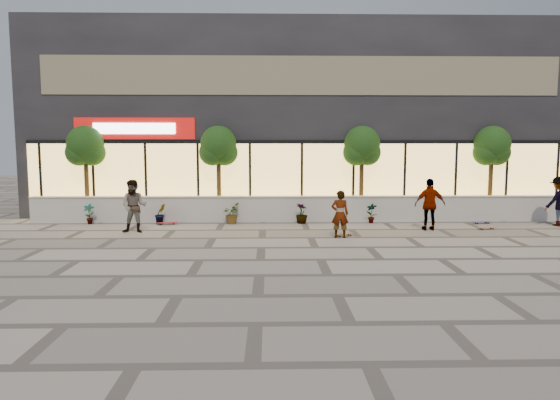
{
  "coord_description": "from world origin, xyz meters",
  "views": [
    {
      "loc": [
        -1.39,
        -13.2,
        3.03
      ],
      "look_at": [
        -1.04,
        3.07,
        1.3
      ],
      "focal_mm": 32.0,
      "sensor_mm": 36.0,
      "label": 1
    }
  ],
  "objects_px": {
    "tree_midwest": "(218,148)",
    "tree_mideast": "(362,148)",
    "skater_right_far": "(559,201)",
    "skateboard_right_near": "(487,227)",
    "skater_left": "(134,206)",
    "skateboard_left": "(167,223)",
    "tree_west": "(85,148)",
    "skateboard_center": "(344,234)",
    "skater_center": "(340,214)",
    "skateboard_right_far": "(482,222)",
    "skater_right_near": "(430,204)",
    "tree_east": "(492,148)"
  },
  "relations": [
    {
      "from": "tree_west",
      "to": "tree_east",
      "type": "height_order",
      "value": "same"
    },
    {
      "from": "skateboard_right_far",
      "to": "skateboard_right_near",
      "type": "bearing_deg",
      "value": -120.28
    },
    {
      "from": "tree_midwest",
      "to": "skater_right_far",
      "type": "height_order",
      "value": "tree_midwest"
    },
    {
      "from": "tree_midwest",
      "to": "skateboard_right_near",
      "type": "height_order",
      "value": "tree_midwest"
    },
    {
      "from": "tree_midwest",
      "to": "tree_mideast",
      "type": "xyz_separation_m",
      "value": [
        6.0,
        0.0,
        0.0
      ]
    },
    {
      "from": "tree_east",
      "to": "skater_right_near",
      "type": "bearing_deg",
      "value": -139.82
    },
    {
      "from": "skater_right_far",
      "to": "skateboard_right_near",
      "type": "relative_size",
      "value": 2.54
    },
    {
      "from": "skater_right_far",
      "to": "skateboard_center",
      "type": "distance_m",
      "value": 8.92
    },
    {
      "from": "tree_mideast",
      "to": "skateboard_left",
      "type": "bearing_deg",
      "value": -169.23
    },
    {
      "from": "skater_center",
      "to": "skater_right_far",
      "type": "bearing_deg",
      "value": -162.72
    },
    {
      "from": "tree_east",
      "to": "skateboard_left",
      "type": "height_order",
      "value": "tree_east"
    },
    {
      "from": "tree_mideast",
      "to": "skater_right_near",
      "type": "relative_size",
      "value": 2.07
    },
    {
      "from": "tree_mideast",
      "to": "tree_west",
      "type": "bearing_deg",
      "value": 180.0
    },
    {
      "from": "tree_west",
      "to": "skateboard_center",
      "type": "relative_size",
      "value": 5.36
    },
    {
      "from": "tree_midwest",
      "to": "skateboard_right_far",
      "type": "xyz_separation_m",
      "value": [
        10.55,
        -1.5,
        -2.91
      ]
    },
    {
      "from": "tree_mideast",
      "to": "skateboard_right_near",
      "type": "bearing_deg",
      "value": -34.7
    },
    {
      "from": "skater_center",
      "to": "skateboard_left",
      "type": "distance_m",
      "value": 7.03
    },
    {
      "from": "skateboard_right_near",
      "to": "tree_east",
      "type": "bearing_deg",
      "value": 52.35
    },
    {
      "from": "skater_left",
      "to": "skateboard_right_near",
      "type": "xyz_separation_m",
      "value": [
        12.82,
        0.41,
        -0.87
      ]
    },
    {
      "from": "skateboard_right_near",
      "to": "skateboard_center",
      "type": "bearing_deg",
      "value": -179.27
    },
    {
      "from": "skater_right_far",
      "to": "skateboard_right_near",
      "type": "xyz_separation_m",
      "value": [
        -3.15,
        -0.82,
        -0.88
      ]
    },
    {
      "from": "tree_mideast",
      "to": "skater_right_far",
      "type": "bearing_deg",
      "value": -15.74
    },
    {
      "from": "tree_mideast",
      "to": "tree_east",
      "type": "height_order",
      "value": "same"
    },
    {
      "from": "skateboard_center",
      "to": "skateboard_right_near",
      "type": "bearing_deg",
      "value": -12.93
    },
    {
      "from": "tree_mideast",
      "to": "skater_left",
      "type": "distance_m",
      "value": 9.5
    },
    {
      "from": "skater_right_near",
      "to": "skateboard_center",
      "type": "bearing_deg",
      "value": 21.68
    },
    {
      "from": "skateboard_center",
      "to": "skateboard_right_far",
      "type": "relative_size",
      "value": 0.89
    },
    {
      "from": "tree_mideast",
      "to": "skateboard_right_far",
      "type": "relative_size",
      "value": 4.78
    },
    {
      "from": "skater_right_near",
      "to": "skater_right_far",
      "type": "bearing_deg",
      "value": -168.09
    },
    {
      "from": "skater_left",
      "to": "tree_west",
      "type": "bearing_deg",
      "value": 130.77
    },
    {
      "from": "skater_right_near",
      "to": "skateboard_center",
      "type": "xyz_separation_m",
      "value": [
        -3.3,
        -1.18,
        -0.87
      ]
    },
    {
      "from": "skateboard_left",
      "to": "tree_west",
      "type": "bearing_deg",
      "value": 140.86
    },
    {
      "from": "skater_center",
      "to": "skateboard_center",
      "type": "height_order",
      "value": "skater_center"
    },
    {
      "from": "skateboard_right_near",
      "to": "skateboard_right_far",
      "type": "height_order",
      "value": "skateboard_right_far"
    },
    {
      "from": "tree_east",
      "to": "skateboard_right_near",
      "type": "bearing_deg",
      "value": -115.21
    },
    {
      "from": "tree_west",
      "to": "skater_right_near",
      "type": "height_order",
      "value": "tree_west"
    },
    {
      "from": "skater_left",
      "to": "skateboard_left",
      "type": "distance_m",
      "value": 2.13
    },
    {
      "from": "skateboard_right_far",
      "to": "skateboard_left",
      "type": "bearing_deg",
      "value": 166.17
    },
    {
      "from": "tree_east",
      "to": "skater_left",
      "type": "bearing_deg",
      "value": -166.95
    },
    {
      "from": "skater_right_far",
      "to": "skateboard_center",
      "type": "xyz_separation_m",
      "value": [
        -8.63,
        -2.1,
        -0.88
      ]
    },
    {
      "from": "tree_midwest",
      "to": "tree_mideast",
      "type": "relative_size",
      "value": 1.0
    },
    {
      "from": "tree_midwest",
      "to": "skater_center",
      "type": "relative_size",
      "value": 2.45
    },
    {
      "from": "tree_west",
      "to": "skateboard_left",
      "type": "relative_size",
      "value": 4.83
    },
    {
      "from": "tree_east",
      "to": "skater_center",
      "type": "distance_m",
      "value": 8.58
    },
    {
      "from": "skater_right_near",
      "to": "tree_west",
      "type": "bearing_deg",
      "value": -10.39
    },
    {
      "from": "tree_east",
      "to": "skater_left",
      "type": "height_order",
      "value": "tree_east"
    },
    {
      "from": "skater_center",
      "to": "skater_right_far",
      "type": "height_order",
      "value": "skater_right_far"
    },
    {
      "from": "skateboard_right_near",
      "to": "skateboard_right_far",
      "type": "relative_size",
      "value": 0.92
    },
    {
      "from": "skater_left",
      "to": "skateboard_center",
      "type": "bearing_deg",
      "value": -6.74
    },
    {
      "from": "tree_midwest",
      "to": "tree_east",
      "type": "height_order",
      "value": "same"
    }
  ]
}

